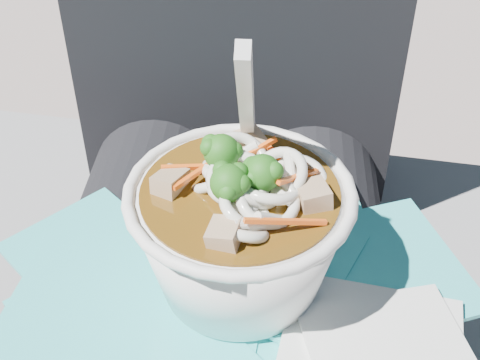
# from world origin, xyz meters

# --- Properties ---
(lap) EXTENTS (0.32, 0.48, 0.14)m
(lap) POSITION_xyz_m (0.00, 0.00, 0.52)
(lap) COLOR black
(lap) RESTS_ON stone_ledge
(person_body) EXTENTS (0.34, 0.94, 0.99)m
(person_body) POSITION_xyz_m (-0.00, 0.09, 0.55)
(person_body) COLOR black
(person_body) RESTS_ON ground
(plastic_bag) EXTENTS (0.41, 0.35, 0.02)m
(plastic_bag) POSITION_xyz_m (-0.00, -0.03, 0.60)
(plastic_bag) COLOR #2CB6B8
(plastic_bag) RESTS_ON lap
(napkins) EXTENTS (0.15, 0.15, 0.01)m
(napkins) POSITION_xyz_m (0.12, -0.07, 0.62)
(napkins) COLOR silver
(napkins) RESTS_ON plastic_bag
(udon_bowl) EXTENTS (0.19, 0.19, 0.20)m
(udon_bowl) POSITION_xyz_m (0.02, -0.01, 0.67)
(udon_bowl) COLOR white
(udon_bowl) RESTS_ON plastic_bag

